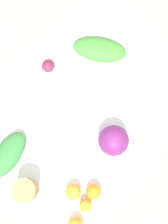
# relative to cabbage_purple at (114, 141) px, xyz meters

# --- Properties ---
(ground_plane) EXTENTS (8.00, 8.00, 0.00)m
(ground_plane) POSITION_rel_cabbage_purple_xyz_m (0.01, 0.23, -0.85)
(ground_plane) COLOR #C6B289
(dining_table) EXTENTS (1.31, 0.97, 0.76)m
(dining_table) POSITION_rel_cabbage_purple_xyz_m (0.01, 0.23, -0.18)
(dining_table) COLOR silver
(dining_table) RESTS_ON ground_plane
(cabbage_purple) EXTENTS (0.17, 0.17, 0.17)m
(cabbage_purple) POSITION_rel_cabbage_purple_xyz_m (0.00, 0.00, 0.00)
(cabbage_purple) COLOR #6B2366
(cabbage_purple) RESTS_ON dining_table
(paper_bag) EXTENTS (0.12, 0.12, 0.14)m
(paper_bag) POSITION_rel_cabbage_purple_xyz_m (-0.50, 0.15, -0.01)
(paper_bag) COLOR #A87F51
(paper_bag) RESTS_ON dining_table
(greens_bunch_chard) EXTENTS (0.30, 0.34, 0.09)m
(greens_bunch_chard) POSITION_rel_cabbage_purple_xyz_m (0.33, 0.42, -0.04)
(greens_bunch_chard) COLOR #3D8433
(greens_bunch_chard) RESTS_ON dining_table
(greens_bunch_beet_tops) EXTENTS (0.30, 0.20, 0.08)m
(greens_bunch_beet_tops) POSITION_rel_cabbage_purple_xyz_m (-0.45, 0.35, -0.04)
(greens_bunch_beet_tops) COLOR #337538
(greens_bunch_beet_tops) RESTS_ON dining_table
(beet_root) EXTENTS (0.07, 0.07, 0.07)m
(beet_root) POSITION_rel_cabbage_purple_xyz_m (0.06, 0.56, -0.05)
(beet_root) COLOR maroon
(beet_root) RESTS_ON dining_table
(orange_0) EXTENTS (0.08, 0.08, 0.08)m
(orange_0) POSITION_rel_cabbage_purple_xyz_m (-0.26, -0.11, -0.04)
(orange_0) COLOR orange
(orange_0) RESTS_ON dining_table
(orange_2) EXTENTS (0.07, 0.07, 0.07)m
(orange_2) POSITION_rel_cabbage_purple_xyz_m (-0.34, -0.13, -0.05)
(orange_2) COLOR orange
(orange_2) RESTS_ON dining_table
(orange_3) EXTENTS (0.08, 0.08, 0.08)m
(orange_3) POSITION_rel_cabbage_purple_xyz_m (-0.34, -0.03, -0.04)
(orange_3) COLOR orange
(orange_3) RESTS_ON dining_table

